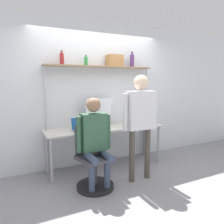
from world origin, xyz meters
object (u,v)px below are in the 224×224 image
object	(u,v)px
bottle_green	(86,61)
bottle_red	(62,59)
laptop	(79,127)
cell_phone	(95,130)
office_chair	(94,169)
monitor	(99,111)
person_seated	(95,136)
storage_box	(115,61)
person_standing	(141,114)
bottle_purple	(132,61)

from	to	relation	value
bottle_green	bottle_red	distance (m)	0.43
bottle_green	laptop	bearing A→B (deg)	-131.00
cell_phone	bottle_red	bearing A→B (deg)	144.94
laptop	office_chair	xyz separation A→B (m)	(0.03, -0.57, -0.53)
monitor	bottle_red	bearing A→B (deg)	176.09
person_seated	bottle_green	size ratio (longest dim) A/B	7.48
monitor	laptop	bearing A→B (deg)	-153.89
office_chair	storage_box	bearing A→B (deg)	47.12
person_standing	storage_box	size ratio (longest dim) A/B	5.92
laptop	cell_phone	xyz separation A→B (m)	(0.26, -0.05, -0.06)
cell_phone	monitor	bearing A→B (deg)	54.87
monitor	cell_phone	bearing A→B (deg)	-125.13
person_standing	bottle_purple	bearing A→B (deg)	66.82
office_chair	bottle_red	size ratio (longest dim) A/B	4.06
cell_phone	bottle_green	bearing A→B (deg)	95.16
person_standing	storage_box	xyz separation A→B (m)	(0.01, 0.93, 0.89)
laptop	person_seated	xyz separation A→B (m)	(0.04, -0.62, -0.02)
office_chair	bottle_red	world-z (taller)	bottle_red
person_standing	bottle_purple	size ratio (longest dim) A/B	5.78
person_seated	bottle_green	xyz separation A→B (m)	(0.20, 0.89, 1.15)
cell_phone	bottle_purple	size ratio (longest dim) A/B	0.51
monitor	person_seated	size ratio (longest dim) A/B	0.39
monitor	bottle_green	bearing A→B (deg)	168.72
storage_box	office_chair	bearing A→B (deg)	-132.88
office_chair	laptop	bearing A→B (deg)	92.85
laptop	person_seated	bearing A→B (deg)	-86.62
person_seated	storage_box	xyz separation A→B (m)	(0.77, 0.89, 1.18)
laptop	storage_box	distance (m)	1.44
person_seated	bottle_purple	bearing A→B (deg)	37.58
bottle_purple	bottle_red	world-z (taller)	bottle_purple
bottle_green	cell_phone	bearing A→B (deg)	-84.84
monitor	person_seated	xyz separation A→B (m)	(-0.42, -0.85, -0.24)
laptop	person_seated	distance (m)	0.62
monitor	person_standing	xyz separation A→B (m)	(0.34, -0.88, 0.04)
laptop	cell_phone	bearing A→B (deg)	-11.31
bottle_green	person_seated	bearing A→B (deg)	-102.48
bottle_purple	person_seated	bearing A→B (deg)	-142.42
bottle_purple	storage_box	size ratio (longest dim) A/B	1.02
cell_phone	office_chair	bearing A→B (deg)	-114.35
person_seated	bottle_red	distance (m)	1.49
bottle_green	monitor	bearing A→B (deg)	-11.28
monitor	bottle_purple	size ratio (longest dim) A/B	1.83
cell_phone	person_standing	world-z (taller)	person_standing
cell_phone	storage_box	xyz separation A→B (m)	(0.55, 0.32, 1.22)
bottle_green	bottle_red	bearing A→B (deg)	-180.00
person_seated	person_standing	bearing A→B (deg)	-2.68
monitor	cell_phone	size ratio (longest dim) A/B	3.59
storage_box	cell_phone	bearing A→B (deg)	-149.47
bottle_purple	bottle_green	distance (m)	0.96
person_standing	bottle_red	world-z (taller)	bottle_red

